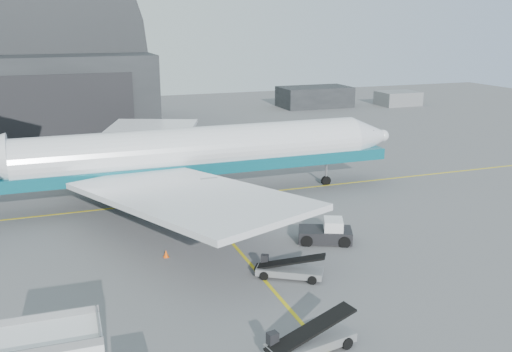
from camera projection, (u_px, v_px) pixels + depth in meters
name	position (u px, v px, depth m)	size (l,w,h in m)	color
ground	(270.00, 287.00, 37.17)	(200.00, 200.00, 0.00)	#565659
taxi_lines	(216.00, 224.00, 48.64)	(80.00, 42.12, 0.02)	gold
distant_bldg_a	(314.00, 107.00, 115.00)	(14.00, 8.00, 4.00)	black
distant_bldg_b	(398.00, 105.00, 117.03)	(8.00, 6.00, 2.80)	slate
airliner	(178.00, 154.00, 53.93)	(46.31, 44.91, 16.25)	white
pushback_tug	(327.00, 233.00, 44.60)	(4.69, 3.77, 1.91)	black
belt_loader_a	(310.00, 341.00, 29.75)	(5.30, 2.57, 1.98)	slate
belt_loader_b	(289.00, 270.00, 38.40)	(4.57, 3.62, 1.81)	slate
traffic_cone	(166.00, 254.00, 41.76)	(0.39, 0.39, 0.56)	#FD5408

